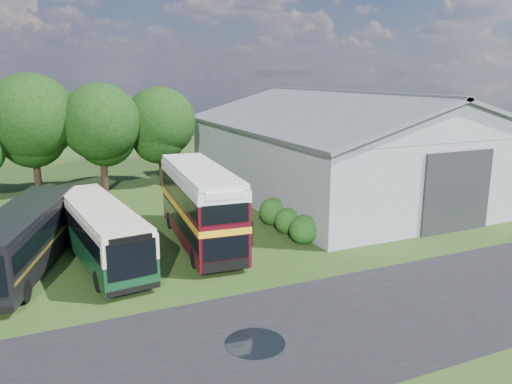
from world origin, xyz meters
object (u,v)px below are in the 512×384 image
bus_maroon_double (200,206)px  bus_dark_single (25,238)px  bus_green_single (101,231)px  storage_shed (345,141)px

bus_maroon_double → bus_dark_single: (-9.07, -0.09, -0.59)m
bus_green_single → bus_dark_single: bus_dark_single is taller
bus_green_single → bus_dark_single: 3.57m
storage_shed → bus_dark_single: storage_shed is taller
bus_green_single → bus_dark_single: size_ratio=0.97×
bus_maroon_double → bus_dark_single: size_ratio=0.93×
storage_shed → bus_dark_single: size_ratio=2.19×
bus_dark_single → bus_green_single: bearing=12.2°
bus_green_single → bus_maroon_double: bearing=-2.1°
storage_shed → bus_maroon_double: size_ratio=2.36×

